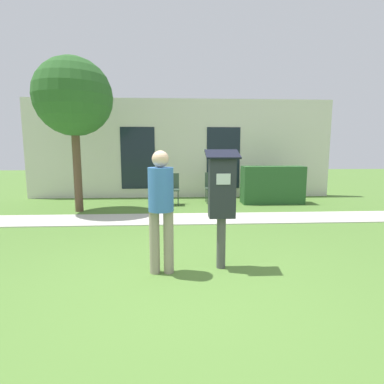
{
  "coord_description": "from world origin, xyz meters",
  "views": [
    {
      "loc": [
        -0.18,
        -3.4,
        1.6
      ],
      "look_at": [
        0.03,
        0.4,
        1.05
      ],
      "focal_mm": 28.0,
      "sensor_mm": 36.0,
      "label": 1
    }
  ],
  "objects_px": {
    "parking_meter": "(222,194)",
    "outdoor_chair_middle": "(213,185)",
    "outdoor_chair_left": "(171,186)",
    "person_standing": "(161,202)"
  },
  "relations": [
    {
      "from": "parking_meter",
      "to": "outdoor_chair_middle",
      "type": "height_order",
      "value": "parking_meter"
    },
    {
      "from": "outdoor_chair_left",
      "to": "outdoor_chair_middle",
      "type": "xyz_separation_m",
      "value": [
        1.23,
        0.27,
        0.0
      ]
    },
    {
      "from": "outdoor_chair_middle",
      "to": "outdoor_chair_left",
      "type": "bearing_deg",
      "value": 170.58
    },
    {
      "from": "outdoor_chair_middle",
      "to": "parking_meter",
      "type": "bearing_deg",
      "value": -117.45
    },
    {
      "from": "outdoor_chair_left",
      "to": "outdoor_chair_middle",
      "type": "relative_size",
      "value": 1.0
    },
    {
      "from": "person_standing",
      "to": "outdoor_chair_middle",
      "type": "height_order",
      "value": "person_standing"
    },
    {
      "from": "outdoor_chair_left",
      "to": "person_standing",
      "type": "bearing_deg",
      "value": -79.54
    },
    {
      "from": "outdoor_chair_left",
      "to": "outdoor_chair_middle",
      "type": "bearing_deg",
      "value": 23.53
    },
    {
      "from": "parking_meter",
      "to": "outdoor_chair_middle",
      "type": "bearing_deg",
      "value": 84.3
    },
    {
      "from": "parking_meter",
      "to": "outdoor_chair_middle",
      "type": "relative_size",
      "value": 1.77
    }
  ]
}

